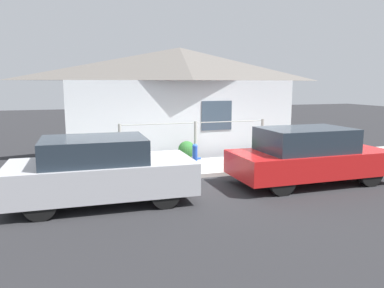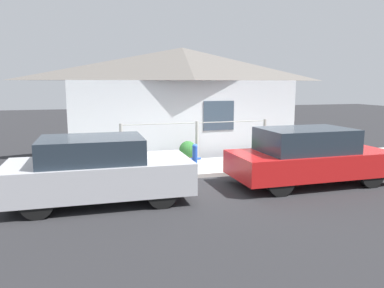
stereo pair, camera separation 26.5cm
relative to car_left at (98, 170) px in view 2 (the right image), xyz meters
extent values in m
plane|color=#262628|center=(3.24, 1.33, -0.71)|extent=(60.00, 60.00, 0.00)
cube|color=#B2AFA8|center=(3.24, 2.37, -0.66)|extent=(24.00, 2.07, 0.11)
cube|color=silver|center=(3.24, 3.98, 0.61)|extent=(7.88, 0.12, 2.65)
cube|color=#384756|center=(4.22, 3.91, 0.74)|extent=(1.10, 0.04, 1.00)
pyramid|color=#605B56|center=(3.24, 5.02, 2.51)|extent=(8.28, 2.20, 1.15)
cylinder|color=#999993|center=(0.84, 3.25, 0.02)|extent=(0.10, 0.10, 1.24)
cylinder|color=#999993|center=(3.24, 3.25, 0.02)|extent=(0.10, 0.10, 1.24)
cylinder|color=#999993|center=(5.64, 3.25, 0.02)|extent=(0.10, 0.10, 1.24)
cylinder|color=#999993|center=(3.24, 3.25, 0.59)|extent=(4.80, 0.03, 0.03)
cube|color=#B7B7BC|center=(0.04, 0.00, -0.14)|extent=(3.90, 1.82, 0.68)
cube|color=#232D38|center=(-0.12, 0.00, 0.45)|extent=(2.16, 1.57, 0.51)
cylinder|color=black|center=(1.25, 0.72, -0.40)|extent=(0.63, 0.21, 0.62)
cylinder|color=black|center=(1.22, -0.78, -0.40)|extent=(0.63, 0.21, 0.62)
cylinder|color=black|center=(-1.14, 0.77, -0.40)|extent=(0.63, 0.21, 0.62)
cylinder|color=black|center=(-1.18, -0.72, -0.40)|extent=(0.63, 0.21, 0.62)
cube|color=red|center=(5.24, 0.00, -0.16)|extent=(4.06, 1.71, 0.59)
cube|color=#232D38|center=(5.07, 0.00, 0.43)|extent=(2.23, 1.50, 0.59)
cylinder|color=black|center=(6.50, 0.73, -0.38)|extent=(0.67, 0.20, 0.67)
cylinder|color=black|center=(6.50, -0.73, -0.38)|extent=(0.67, 0.20, 0.67)
cylinder|color=black|center=(3.98, 0.73, -0.38)|extent=(0.67, 0.20, 0.67)
cylinder|color=black|center=(3.98, -0.74, -0.38)|extent=(0.67, 0.20, 0.67)
cylinder|color=blue|center=(2.66, 1.60, -0.26)|extent=(0.14, 0.14, 0.69)
sphere|color=blue|center=(2.66, 1.60, 0.12)|extent=(0.15, 0.15, 0.15)
cylinder|color=blue|center=(2.56, 1.60, -0.22)|extent=(0.13, 0.06, 0.06)
cylinder|color=blue|center=(2.77, 1.60, -0.22)|extent=(0.13, 0.06, 0.06)
cylinder|color=brown|center=(2.85, 2.94, -0.50)|extent=(0.31, 0.31, 0.20)
sphere|color=#2D6B2D|center=(2.85, 2.94, -0.20)|extent=(0.54, 0.54, 0.54)
camera|label=1|loc=(-0.56, -7.99, 1.83)|focal=35.00mm
camera|label=2|loc=(-0.30, -8.07, 1.83)|focal=35.00mm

